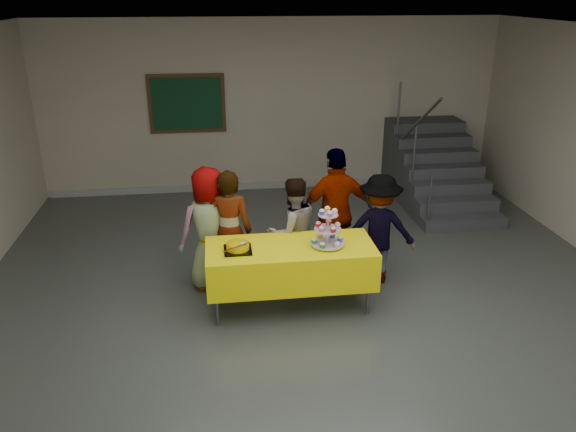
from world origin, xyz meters
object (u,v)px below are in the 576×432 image
Objects in this scene: schoolchild_a at (210,228)px; noticeboard at (187,104)px; bear_cake at (238,246)px; schoolchild_c at (293,232)px; schoolchild_d at (336,213)px; schoolchild_e at (379,229)px; staircase at (433,171)px; schoolchild_b at (229,231)px; bake_table at (290,263)px; cupcake_stand at (328,231)px.

noticeboard reaches higher than schoolchild_a.
bear_cake is 4.31m from noticeboard.
schoolchild_d is at bearing -177.60° from schoolchild_c.
schoolchild_c is 0.99× the size of schoolchild_e.
schoolchild_d is at bearing -14.04° from schoolchild_e.
schoolchild_d is at bearing -60.58° from noticeboard.
schoolchild_e is 0.58× the size of staircase.
noticeboard is (-2.38, 3.64, 0.90)m from schoolchild_e.
schoolchild_c is 3.92m from noticeboard.
schoolchild_a is at bearing -17.14° from schoolchild_b.
noticeboard is (-1.22, 4.15, 1.04)m from bake_table.
schoolchild_b reaches higher than schoolchild_e.
schoolchild_a is at bearing 11.08° from schoolchild_e.
bear_cake is 0.26× the size of schoolchild_c.
schoolchild_a reaches higher than bear_cake.
bake_table is 4.22× the size of cupcake_stand.
staircase is (2.95, 3.31, -0.07)m from bake_table.
schoolchild_d is (1.27, 0.82, -0.00)m from bear_cake.
schoolchild_e is (2.05, -0.15, -0.06)m from schoolchild_a.
schoolchild_b is (-0.07, 0.58, -0.07)m from bear_cake.
bake_table is at bearing 174.11° from cupcake_stand.
schoolchild_e is at bearing 23.39° from bake_table.
schoolchild_c reaches higher than bear_cake.
staircase is 1.85× the size of noticeboard.
schoolchild_b reaches higher than cupcake_stand.
schoolchild_b is at bearing 133.37° from schoolchild_a.
schoolchild_a is (-0.89, 0.66, 0.20)m from bake_table.
schoolchild_e is at bearing -122.45° from staircase.
cupcake_stand reaches higher than bake_table.
schoolchild_b reaches higher than bear_cake.
bear_cake is 0.77m from schoolchild_a.
cupcake_stand is 0.97m from schoolchild_e.
staircase reaches higher than schoolchild_c.
cupcake_stand is at bearing 131.92° from schoolchild_a.
schoolchild_d is at bearing 48.59° from bake_table.
schoolchild_e reaches higher than cupcake_stand.
bear_cake reaches higher than bake_table.
cupcake_stand is 0.34× the size of noticeboard.
schoolchild_e reaches higher than schoolchild_c.
schoolchild_b is at bearing 140.66° from bake_table.
schoolchild_b is (-0.66, 0.54, 0.20)m from bake_table.
cupcake_stand is 0.32× the size of schoolchild_e.
cupcake_stand is 0.29× the size of schoolchild_b.
schoolchild_c is at bearing 116.48° from cupcake_stand.
bake_table is 5.25× the size of bear_cake.
bake_table is 1.28m from schoolchild_e.
staircase is at bearing -165.12° from schoolchild_a.
noticeboard reaches higher than bake_table.
noticeboard is at bearing 106.37° from bake_table.
staircase is (2.27, 2.54, -0.34)m from schoolchild_d.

